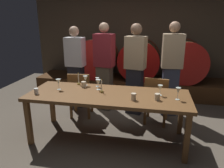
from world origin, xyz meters
TOP-DOWN VIEW (x-y plane):
  - ground_plane at (0.00, 0.00)m, footprint 7.34×7.34m
  - back_wall at (0.00, 2.88)m, footprint 5.64×0.24m
  - barrel_shelf at (0.00, 2.33)m, footprint 5.08×0.90m
  - wine_barrel_left at (-1.06, 2.33)m, footprint 0.97×0.81m
  - wine_barrel_center at (0.01, 2.33)m, footprint 0.97×0.81m
  - wine_barrel_right at (1.06, 2.33)m, footprint 0.97×0.81m
  - dining_table at (-0.28, 0.10)m, footprint 2.42×0.89m
  - chair_left at (-0.97, 0.77)m, footprint 0.44×0.44m
  - chair_right at (0.45, 0.76)m, footprint 0.45×0.45m
  - guest_far_left at (-1.23, 1.29)m, footprint 0.40×0.27m
  - guest_center_left at (-0.61, 1.24)m, footprint 0.42×0.31m
  - guest_center_right at (0.02, 1.16)m, footprint 0.42×0.32m
  - guest_far_right at (0.69, 1.24)m, footprint 0.40×0.27m
  - candle_left at (-0.87, 0.46)m, footprint 0.05×0.05m
  - candle_right at (-0.39, 0.14)m, footprint 0.05×0.05m
  - wine_glass_far_left at (-1.09, 0.14)m, footprint 0.08×0.08m
  - wine_glass_left at (-0.74, 0.43)m, footprint 0.08×0.08m
  - wine_glass_center_left at (-0.53, 0.41)m, footprint 0.06×0.06m
  - wine_glass_center_right at (-0.48, 0.26)m, footprint 0.08×0.08m
  - wine_glass_right at (0.48, 0.19)m, footprint 0.07×0.07m
  - wine_glass_far_right at (0.72, 0.06)m, footprint 0.07×0.07m
  - cup_far_left at (-1.33, -0.12)m, footprint 0.06×0.06m
  - cup_center_left at (-0.74, 0.34)m, footprint 0.08×0.08m
  - cup_center_right at (0.12, -0.08)m, footprint 0.07×0.07m
  - cup_far_right at (0.44, -0.01)m, footprint 0.08×0.08m

SIDE VIEW (x-z plane):
  - ground_plane at x=0.00m, z-range 0.00..0.00m
  - barrel_shelf at x=0.00m, z-range 0.00..0.40m
  - chair_left at x=-0.97m, z-range 0.05..0.93m
  - chair_right at x=0.45m, z-range 0.05..0.93m
  - dining_table at x=-0.28m, z-range 0.31..1.07m
  - cup_far_left at x=-1.33m, z-range 0.76..0.85m
  - cup_far_right at x=0.44m, z-range 0.76..0.85m
  - cup_center_left at x=-0.74m, z-range 0.76..0.85m
  - cup_center_right at x=0.12m, z-range 0.76..0.86m
  - candle_right at x=-0.39m, z-range 0.71..0.93m
  - candle_left at x=-0.87m, z-range 0.71..0.93m
  - guest_far_left at x=-1.23m, z-range 0.02..1.71m
  - wine_glass_center_left at x=-0.53m, z-range 0.80..0.95m
  - wine_barrel_left at x=-1.06m, z-range 0.39..1.36m
  - wine_barrel_center at x=0.01m, z-range 0.39..1.36m
  - wine_barrel_right at x=1.06m, z-range 0.39..1.36m
  - wine_glass_right at x=0.48m, z-range 0.80..0.95m
  - wine_glass_left at x=-0.74m, z-range 0.79..0.96m
  - wine_glass_center_right at x=-0.48m, z-range 0.80..0.96m
  - wine_glass_far_left at x=-1.09m, z-range 0.80..0.97m
  - wine_glass_far_right at x=0.72m, z-range 0.80..0.98m
  - guest_center_left at x=-0.61m, z-range 0.02..1.79m
  - guest_center_right at x=0.02m, z-range 0.03..1.79m
  - guest_far_right at x=0.69m, z-range 0.02..1.82m
  - back_wall at x=0.00m, z-range 0.00..2.63m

